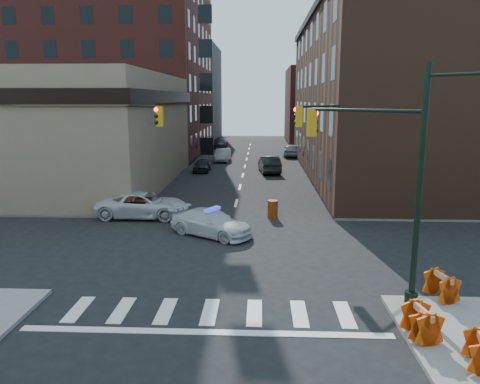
# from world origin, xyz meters

# --- Properties ---
(ground) EXTENTS (140.00, 140.00, 0.00)m
(ground) POSITION_xyz_m (0.00, 0.00, 0.00)
(ground) COLOR black
(ground) RESTS_ON ground
(sidewalk_nw) EXTENTS (34.00, 54.50, 0.15)m
(sidewalk_nw) POSITION_xyz_m (-23.00, 32.75, 0.07)
(sidewalk_nw) COLOR gray
(sidewalk_nw) RESTS_ON ground
(sidewalk_ne) EXTENTS (34.00, 54.50, 0.15)m
(sidewalk_ne) POSITION_xyz_m (23.00, 32.75, 0.07)
(sidewalk_ne) COLOR gray
(sidewalk_ne) RESTS_ON ground
(bank_building) EXTENTS (22.00, 22.00, 9.00)m
(bank_building) POSITION_xyz_m (-17.00, 16.50, 4.50)
(bank_building) COLOR #857157
(bank_building) RESTS_ON ground
(apartment_block) EXTENTS (25.00, 25.00, 24.00)m
(apartment_block) POSITION_xyz_m (-18.50, 40.00, 12.00)
(apartment_block) COLOR maroon
(apartment_block) RESTS_ON ground
(commercial_row_ne) EXTENTS (14.00, 34.00, 14.00)m
(commercial_row_ne) POSITION_xyz_m (13.00, 22.50, 7.00)
(commercial_row_ne) COLOR #513020
(commercial_row_ne) RESTS_ON ground
(filler_nw) EXTENTS (20.00, 18.00, 16.00)m
(filler_nw) POSITION_xyz_m (-16.00, 62.00, 8.00)
(filler_nw) COLOR brown
(filler_nw) RESTS_ON ground
(filler_ne) EXTENTS (16.00, 16.00, 12.00)m
(filler_ne) POSITION_xyz_m (14.00, 58.00, 6.00)
(filler_ne) COLOR maroon
(filler_ne) RESTS_ON ground
(signal_pole_se) EXTENTS (5.40, 5.27, 8.00)m
(signal_pole_se) POSITION_xyz_m (6.04, -5.52, 4.61)
(signal_pole_se) COLOR black
(signal_pole_se) RESTS_ON sidewalk_se
(signal_pole_nw) EXTENTS (3.58, 3.67, 8.00)m
(signal_pole_nw) POSITION_xyz_m (-5.85, 5.34, 4.34)
(signal_pole_nw) COLOR black
(signal_pole_nw) RESTS_ON sidewalk_nw
(signal_pole_ne) EXTENTS (3.67, 3.58, 8.00)m
(signal_pole_ne) POSITION_xyz_m (5.84, 5.35, 4.34)
(signal_pole_ne) COLOR black
(signal_pole_ne) RESTS_ON sidewalk_ne
(tree_ne_near) EXTENTS (3.00, 3.00, 4.85)m
(tree_ne_near) POSITION_xyz_m (7.50, 26.00, 3.49)
(tree_ne_near) COLOR black
(tree_ne_near) RESTS_ON sidewalk_ne
(tree_ne_far) EXTENTS (3.00, 3.00, 4.85)m
(tree_ne_far) POSITION_xyz_m (7.50, 34.00, 3.49)
(tree_ne_far) COLOR black
(tree_ne_far) RESTS_ON sidewalk_ne
(police_car) EXTENTS (4.95, 4.05, 1.35)m
(police_car) POSITION_xyz_m (-0.89, 2.19, 0.67)
(police_car) COLOR silver
(police_car) RESTS_ON ground
(pickup) EXTENTS (5.56, 2.66, 1.53)m
(pickup) POSITION_xyz_m (-5.39, 5.80, 0.77)
(pickup) COLOR silver
(pickup) RESTS_ON ground
(parked_car_wnear) EXTENTS (1.55, 3.78, 1.28)m
(parked_car_wnear) POSITION_xyz_m (-4.11, 24.04, 0.64)
(parked_car_wnear) COLOR black
(parked_car_wnear) RESTS_ON ground
(parked_car_wfar) EXTENTS (1.67, 4.41, 1.44)m
(parked_car_wfar) POSITION_xyz_m (-2.70, 31.96, 0.72)
(parked_car_wfar) COLOR #979BA0
(parked_car_wfar) RESTS_ON ground
(parked_car_wdeep) EXTENTS (2.26, 4.99, 1.42)m
(parked_car_wdeep) POSITION_xyz_m (-4.35, 46.74, 0.71)
(parked_car_wdeep) COLOR black
(parked_car_wdeep) RESTS_ON ground
(parked_car_enear) EXTENTS (2.31, 5.15, 1.64)m
(parked_car_enear) POSITION_xyz_m (2.50, 23.72, 0.82)
(parked_car_enear) COLOR black
(parked_car_enear) RESTS_ON ground
(parked_car_efar) EXTENTS (2.26, 4.80, 1.59)m
(parked_car_efar) POSITION_xyz_m (5.50, 37.07, 0.79)
(parked_car_efar) COLOR #999CA2
(parked_car_efar) RESTS_ON ground
(pedestrian_a) EXTENTS (0.64, 0.50, 1.55)m
(pedestrian_a) POSITION_xyz_m (-9.25, 7.51, 0.93)
(pedestrian_a) COLOR black
(pedestrian_a) RESTS_ON sidewalk_nw
(pedestrian_b) EXTENTS (1.14, 0.99, 1.99)m
(pedestrian_b) POSITION_xyz_m (-11.95, 7.78, 1.15)
(pedestrian_b) COLOR black
(pedestrian_b) RESTS_ON sidewalk_nw
(pedestrian_c) EXTENTS (1.09, 0.63, 1.74)m
(pedestrian_c) POSITION_xyz_m (-12.33, 6.69, 1.02)
(pedestrian_c) COLOR #202530
(pedestrian_c) RESTS_ON sidewalk_nw
(barrel_road) EXTENTS (0.69, 0.69, 1.08)m
(barrel_road) POSITION_xyz_m (2.42, 6.00, 0.54)
(barrel_road) COLOR orange
(barrel_road) RESTS_ON ground
(barrel_bank) EXTENTS (0.76, 0.76, 1.15)m
(barrel_bank) POSITION_xyz_m (-5.46, 5.72, 0.57)
(barrel_bank) COLOR #E05C0A
(barrel_bank) RESTS_ON ground
(barricade_se_a) EXTENTS (0.90, 1.34, 0.92)m
(barricade_se_a) POSITION_xyz_m (8.02, -5.70, 0.61)
(barricade_se_a) COLOR #CC5609
(barricade_se_a) RESTS_ON sidewalk_se
(barricade_se_b) EXTENTS (0.74, 1.24, 0.88)m
(barricade_se_b) POSITION_xyz_m (6.40, -8.35, 0.59)
(barricade_se_b) COLOR #D93D0A
(barricade_se_b) RESTS_ON sidewalk_se
(barricade_se_c) EXTENTS (0.85, 1.35, 0.94)m
(barricade_se_c) POSITION_xyz_m (6.40, -8.50, 0.62)
(barricade_se_c) COLOR orange
(barricade_se_c) RESTS_ON sidewalk_se
(barricade_se_d) EXTENTS (0.82, 1.25, 0.86)m
(barricade_se_d) POSITION_xyz_m (7.42, -10.00, 0.58)
(barricade_se_d) COLOR #C54109
(barricade_se_d) RESTS_ON sidewalk_se
(barricade_nw_a) EXTENTS (1.48, 0.99, 1.02)m
(barricade_nw_a) POSITION_xyz_m (-6.50, 5.70, 0.66)
(barricade_nw_a) COLOR red
(barricade_nw_a) RESTS_ON sidewalk_nw
(barricade_nw_b) EXTENTS (1.31, 0.75, 0.94)m
(barricade_nw_b) POSITION_xyz_m (-11.39, 8.00, 0.62)
(barricade_nw_b) COLOR orange
(barricade_nw_b) RESTS_ON sidewalk_nw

